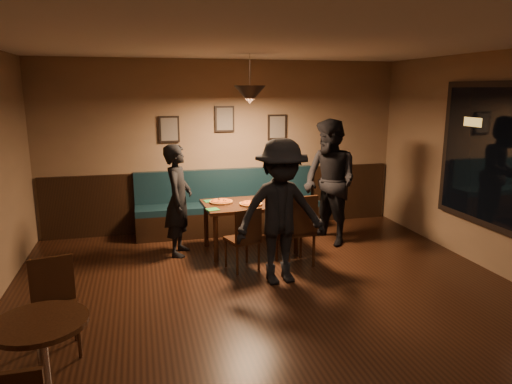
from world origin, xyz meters
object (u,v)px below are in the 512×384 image
Objects in this scene: chair_near_left at (242,238)px; tabasco_bottle at (286,198)px; chair_near_right at (295,229)px; booth_bench at (229,203)px; diner_front at (281,212)px; soda_glass at (299,200)px; cafe_table at (44,366)px; cafe_chair_far at (55,309)px; diner_left at (178,200)px; diner_right at (330,182)px; dining_table at (250,226)px.

chair_near_left is 1.07m from tabasco_bottle.
chair_near_right is at bearing -17.05° from chair_near_left.
booth_bench is 1.65m from chair_near_left.
chair_near_left is 0.86× the size of chair_near_right.
diner_front reaches higher than soda_glass.
soda_glass reaches higher than chair_near_left.
cafe_table is at bearing -136.75° from soda_glass.
cafe_table is at bearing 80.20° from cafe_chair_far.
diner_right reaches higher than diner_left.
soda_glass is (0.77, -1.28, 0.29)m from booth_bench.
dining_table is 9.09× the size of soda_glass.
soda_glass is (0.54, 0.89, -0.09)m from diner_front.
cafe_chair_far reaches higher than dining_table.
tabasco_bottle is at bearing -154.68° from cafe_chair_far.
diner_left is at bearing 125.45° from diner_front.
chair_near_left is 5.75× the size of soda_glass.
dining_table is 1.33m from diner_front.
chair_near_left is 0.73m from chair_near_right.
cafe_chair_far is at bearing -75.70° from diner_right.
soda_glass is at bearing 43.25° from cafe_table.
cafe_chair_far is (-2.40, -1.06, -0.45)m from diner_front.
dining_table is 1.11m from diner_left.
soda_glass is 3.55m from cafe_chair_far.
chair_near_right is 0.52× the size of diner_right.
dining_table is at bearing 51.85° from chair_near_left.
cafe_chair_far is at bearing -161.27° from diner_front.
chair_near_left is 7.56× the size of tabasco_bottle.
soda_glass reaches higher than dining_table.
diner_right is 0.73m from soda_glass.
tabasco_bottle is (-0.72, -0.11, -0.18)m from diner_right.
chair_near_right is 1.70m from diner_left.
diner_left reaches higher than chair_near_right.
chair_near_right reaches higher than cafe_chair_far.
cafe_table is (-2.80, -2.99, -0.42)m from tabasco_bottle.
chair_near_left is at bearing 171.74° from chair_near_right.
diner_left is 14.19× the size of tabasco_bottle.
soda_glass reaches higher than cafe_table.
tabasco_bottle is at bearing -78.87° from diner_left.
diner_right is at bearing -33.61° from booth_bench.
diner_left is 2.72m from cafe_chair_far.
tabasco_bottle is at bearing 113.54° from soda_glass.
dining_table is 1.88× the size of cafe_table.
tabasco_bottle is at bearing 46.89° from cafe_table.
diner_front is at bearing -110.70° from tabasco_bottle.
diner_right is at bearing -1.19° from dining_table.
chair_near_left is 0.45× the size of diner_right.
soda_glass is at bearing -78.14° from diner_right.
diner_right is 2.21× the size of cafe_chair_far.
diner_right is (0.79, 0.73, 0.46)m from chair_near_right.
booth_bench is 1.70× the size of diner_front.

